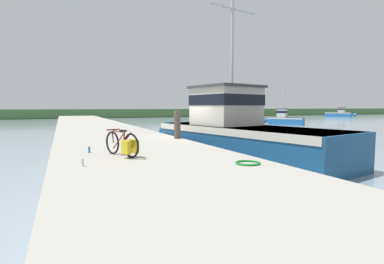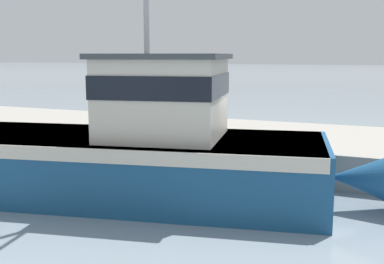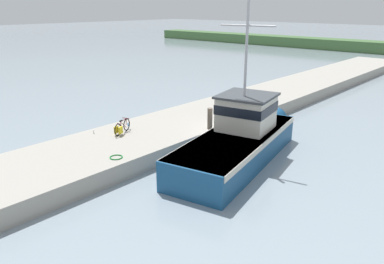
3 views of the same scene
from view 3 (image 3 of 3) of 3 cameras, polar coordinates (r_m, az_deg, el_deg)
ground_plane at (r=22.53m, az=5.66°, el=-2.05°), size 320.00×320.00×0.00m
dock_pier at (r=24.53m, az=-1.05°, el=0.94°), size 5.54×80.00×0.93m
fishing_boat_main at (r=20.29m, az=7.36°, el=-0.84°), size 5.22×11.96×8.20m
bicycle_touring at (r=21.87m, az=-10.75°, el=0.65°), size 0.80×1.62×0.79m
mooring_post at (r=22.27m, az=2.74°, el=2.05°), size 0.30×0.30×1.29m
hose_coil at (r=18.58m, az=-11.48°, el=-3.78°), size 0.64×0.64×0.05m
water_bottle_by_bike at (r=23.31m, az=-9.72°, el=1.16°), size 0.07×0.07×0.19m
water_bottle_on_curb at (r=22.34m, az=-14.76°, el=0.02°), size 0.07×0.07×0.20m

